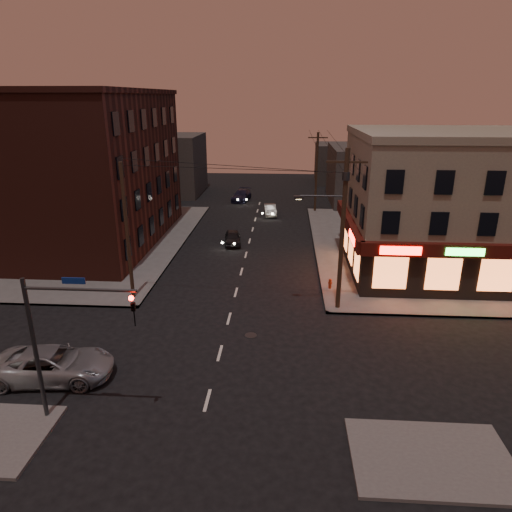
# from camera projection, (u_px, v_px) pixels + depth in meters

# --- Properties ---
(ground) EXTENTS (120.00, 120.00, 0.00)m
(ground) POSITION_uv_depth(u_px,v_px,m) (220.00, 353.00, 24.27)
(ground) COLOR black
(ground) RESTS_ON ground
(sidewalk_ne) EXTENTS (24.00, 28.00, 0.15)m
(sidewalk_ne) POSITION_uv_depth(u_px,v_px,m) (448.00, 247.00, 41.01)
(sidewalk_ne) COLOR #514F4C
(sidewalk_ne) RESTS_ON ground
(sidewalk_nw) EXTENTS (24.00, 28.00, 0.15)m
(sidewalk_nw) POSITION_uv_depth(u_px,v_px,m) (60.00, 240.00, 43.25)
(sidewalk_nw) COLOR #514F4C
(sidewalk_nw) RESTS_ON ground
(pizza_building) EXTENTS (15.85, 12.85, 10.50)m
(pizza_building) POSITION_uv_depth(u_px,v_px,m) (454.00, 203.00, 34.15)
(pizza_building) COLOR gray
(pizza_building) RESTS_ON sidewalk_ne
(brick_apartment) EXTENTS (12.00, 20.00, 13.00)m
(brick_apartment) POSITION_uv_depth(u_px,v_px,m) (87.00, 170.00, 40.86)
(brick_apartment) COLOR #431C15
(brick_apartment) RESTS_ON sidewalk_nw
(bg_building_ne_a) EXTENTS (10.00, 12.00, 7.00)m
(bg_building_ne_a) POSITION_uv_depth(u_px,v_px,m) (370.00, 175.00, 58.02)
(bg_building_ne_a) COLOR #3F3D3A
(bg_building_ne_a) RESTS_ON ground
(bg_building_nw) EXTENTS (9.00, 10.00, 8.00)m
(bg_building_nw) POSITION_uv_depth(u_px,v_px,m) (169.00, 164.00, 63.30)
(bg_building_nw) COLOR #3F3D3A
(bg_building_nw) RESTS_ON ground
(bg_building_ne_b) EXTENTS (8.00, 8.00, 6.00)m
(bg_building_ne_b) POSITION_uv_depth(u_px,v_px,m) (342.00, 163.00, 71.49)
(bg_building_ne_b) COLOR #3F3D3A
(bg_building_ne_b) RESTS_ON ground
(utility_pole_main) EXTENTS (4.20, 0.44, 10.00)m
(utility_pole_main) POSITION_uv_depth(u_px,v_px,m) (341.00, 222.00, 27.41)
(utility_pole_main) COLOR #382619
(utility_pole_main) RESTS_ON sidewalk_ne
(utility_pole_far) EXTENTS (0.26, 0.26, 9.00)m
(utility_pole_far) POSITION_uv_depth(u_px,v_px,m) (316.00, 172.00, 52.44)
(utility_pole_far) COLOR #382619
(utility_pole_far) RESTS_ON sidewalk_ne
(utility_pole_west) EXTENTS (0.24, 0.24, 9.00)m
(utility_pole_west) POSITION_uv_depth(u_px,v_px,m) (127.00, 233.00, 29.27)
(utility_pole_west) COLOR #382619
(utility_pole_west) RESTS_ON sidewalk_nw
(traffic_signal) EXTENTS (4.49, 0.32, 6.47)m
(traffic_signal) POSITION_uv_depth(u_px,v_px,m) (57.00, 332.00, 17.96)
(traffic_signal) COLOR #333538
(traffic_signal) RESTS_ON ground
(suv_cross) EXTENTS (5.87, 3.09, 1.57)m
(suv_cross) POSITION_uv_depth(u_px,v_px,m) (53.00, 364.00, 21.83)
(suv_cross) COLOR gray
(suv_cross) RESTS_ON ground
(sedan_near) EXTENTS (1.87, 3.74, 1.22)m
(sedan_near) POSITION_uv_depth(u_px,v_px,m) (233.00, 238.00, 41.96)
(sedan_near) COLOR black
(sedan_near) RESTS_ON ground
(sedan_mid) EXTENTS (1.73, 3.84, 1.22)m
(sedan_mid) POSITION_uv_depth(u_px,v_px,m) (270.00, 210.00, 52.29)
(sedan_mid) COLOR slate
(sedan_mid) RESTS_ON ground
(sedan_far) EXTENTS (2.57, 4.97, 1.38)m
(sedan_far) POSITION_uv_depth(u_px,v_px,m) (241.00, 195.00, 59.56)
(sedan_far) COLOR #191932
(sedan_far) RESTS_ON ground
(fire_hydrant) EXTENTS (0.31, 0.31, 0.72)m
(fire_hydrant) POSITION_uv_depth(u_px,v_px,m) (330.00, 283.00, 31.99)
(fire_hydrant) COLOR maroon
(fire_hydrant) RESTS_ON sidewalk_ne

